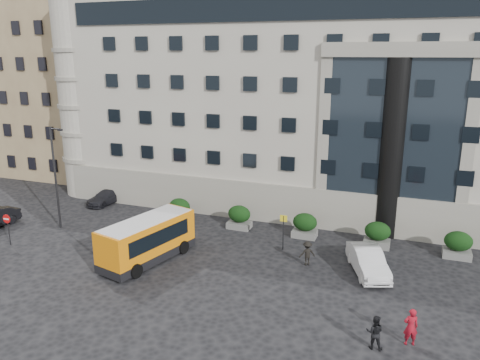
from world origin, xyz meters
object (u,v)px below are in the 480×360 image
(hedge_e, at_px, (458,244))
(no_entry_sign, at_px, (7,223))
(white_taxi, at_px, (368,261))
(minibus, at_px, (147,238))
(pedestrian_a, at_px, (411,327))
(parked_car_d, at_px, (142,183))
(red_truck, at_px, (115,163))
(street_lamp, at_px, (56,174))
(pedestrian_b, at_px, (375,332))
(hedge_b, at_px, (239,217))
(hedge_d, at_px, (377,234))
(parked_car_c, at_px, (107,197))
(hedge_c, at_px, (305,225))
(bus_stop_sign, at_px, (283,226))
(pedestrian_c, at_px, (307,253))
(hedge_a, at_px, (180,209))

(hedge_e, height_order, no_entry_sign, no_entry_sign)
(no_entry_sign, height_order, white_taxi, no_entry_sign)
(minibus, height_order, pedestrian_a, minibus)
(minibus, distance_m, parked_car_d, 16.76)
(red_truck, bearing_deg, street_lamp, -69.45)
(white_taxi, height_order, pedestrian_b, pedestrian_b)
(white_taxi, bearing_deg, street_lamp, 159.61)
(hedge_b, relative_size, minibus, 0.25)
(street_lamp, height_order, parked_car_d, street_lamp)
(hedge_d, distance_m, parked_car_c, 23.94)
(no_entry_sign, relative_size, white_taxi, 0.48)
(hedge_c, height_order, hedge_d, same)
(bus_stop_sign, xyz_separation_m, pedestrian_c, (2.10, -1.83, -0.92))
(hedge_d, bearing_deg, parked_car_c, 176.03)
(hedge_c, relative_size, pedestrian_a, 0.98)
(pedestrian_b, distance_m, pedestrian_c, 9.03)
(white_taxi, xyz_separation_m, pedestrian_a, (2.61, -6.94, 0.15))
(bus_stop_sign, xyz_separation_m, no_entry_sign, (-18.50, -6.04, -0.08))
(no_entry_sign, distance_m, white_taxi, 24.80)
(white_taxi, bearing_deg, hedge_e, 18.10)
(pedestrian_b, height_order, pedestrian_c, pedestrian_b)
(white_taxi, bearing_deg, hedge_b, 135.19)
(bus_stop_sign, height_order, pedestrian_c, bus_stop_sign)
(white_taxi, bearing_deg, no_entry_sign, 168.95)
(bus_stop_sign, distance_m, parked_car_d, 19.36)
(no_entry_sign, bearing_deg, parked_car_d, 84.38)
(hedge_c, relative_size, red_truck, 0.38)
(pedestrian_a, xyz_separation_m, pedestrian_c, (-6.40, 6.75, -0.12))
(parked_car_d, bearing_deg, hedge_d, -12.81)
(pedestrian_a, bearing_deg, parked_car_c, -44.60)
(hedge_d, bearing_deg, bus_stop_sign, -155.34)
(parked_car_c, bearing_deg, hedge_c, 2.88)
(hedge_b, xyz_separation_m, pedestrian_a, (12.80, -11.38, 0.01))
(hedge_a, xyz_separation_m, hedge_d, (15.60, 0.00, 0.00))
(street_lamp, xyz_separation_m, minibus, (9.55, -2.83, -2.79))
(street_lamp, bearing_deg, minibus, -16.50)
(no_entry_sign, bearing_deg, hedge_c, 24.49)
(bus_stop_sign, relative_size, pedestrian_b, 1.51)
(hedge_a, xyz_separation_m, street_lamp, (-7.94, -4.80, 3.44))
(no_entry_sign, xyz_separation_m, parked_car_c, (0.72, 10.50, -1.04))
(no_entry_sign, bearing_deg, parked_car_c, 86.06)
(no_entry_sign, height_order, minibus, minibus)
(red_truck, relative_size, parked_car_c, 1.14)
(bus_stop_sign, xyz_separation_m, minibus, (-7.89, -4.83, -0.15))
(hedge_d, xyz_separation_m, bus_stop_sign, (-6.10, -2.80, 0.80))
(hedge_e, bearing_deg, parked_car_d, 167.23)
(hedge_b, relative_size, hedge_d, 1.00)
(hedge_e, bearing_deg, hedge_c, 180.00)
(street_lamp, bearing_deg, bus_stop_sign, 6.54)
(pedestrian_b, bearing_deg, white_taxi, -84.17)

